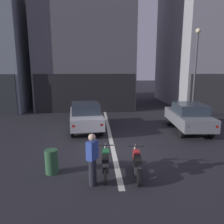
{
  "coord_description": "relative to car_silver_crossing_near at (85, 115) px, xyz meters",
  "views": [
    {
      "loc": [
        -0.74,
        -8.68,
        3.56
      ],
      "look_at": [
        0.08,
        2.0,
        1.4
      ],
      "focal_mm": 34.04,
      "sensor_mm": 36.0,
      "label": 1
    }
  ],
  "objects": [
    {
      "name": "ground_plane",
      "position": [
        1.37,
        -3.64,
        -0.89
      ],
      "size": [
        120.0,
        120.0,
        0.0
      ],
      "primitive_type": "plane",
      "color": "#232328"
    },
    {
      "name": "lane_centre_line",
      "position": [
        1.37,
        2.36,
        -0.88
      ],
      "size": [
        0.2,
        18.0,
        0.01
      ],
      "primitive_type": "cube",
      "color": "silver",
      "rests_on": "ground"
    },
    {
      "name": "building_mid_block",
      "position": [
        -0.25,
        9.42,
        7.74
      ],
      "size": [
        8.56,
        8.27,
        17.27
      ],
      "color": "#56565B",
      "rests_on": "ground"
    },
    {
      "name": "car_silver_crossing_near",
      "position": [
        0.0,
        0.0,
        0.0
      ],
      "size": [
        2.18,
        4.26,
        1.64
      ],
      "color": "black",
      "rests_on": "ground"
    },
    {
      "name": "car_grey_parked_kerbside",
      "position": [
        6.0,
        -0.65,
        0.0
      ],
      "size": [
        2.09,
        4.23,
        1.64
      ],
      "color": "black",
      "rests_on": "ground"
    },
    {
      "name": "street_lamp",
      "position": [
        7.83,
        2.82,
        3.02
      ],
      "size": [
        0.36,
        0.36,
        6.37
      ],
      "color": "#47474C",
      "rests_on": "ground"
    },
    {
      "name": "motorcycle_green_row_leftmost",
      "position": [
        0.93,
        -5.61,
        -0.43
      ],
      "size": [
        0.55,
        1.67,
        0.98
      ],
      "color": "black",
      "rests_on": "ground"
    },
    {
      "name": "motorcycle_red_row_left_mid",
      "position": [
        1.97,
        -5.77,
        -0.43
      ],
      "size": [
        0.55,
        1.67,
        0.98
      ],
      "color": "black",
      "rests_on": "ground"
    },
    {
      "name": "person_by_motorcycles",
      "position": [
        0.5,
        -6.22,
        -0.03
      ],
      "size": [
        0.38,
        0.42,
        1.67
      ],
      "color": "#23232D",
      "rests_on": "ground"
    },
    {
      "name": "trash_bin",
      "position": [
        -0.93,
        -5.33,
        -0.46
      ],
      "size": [
        0.44,
        0.44,
        0.85
      ],
      "primitive_type": "cylinder",
      "color": "#2D5938",
      "rests_on": "ground"
    }
  ]
}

